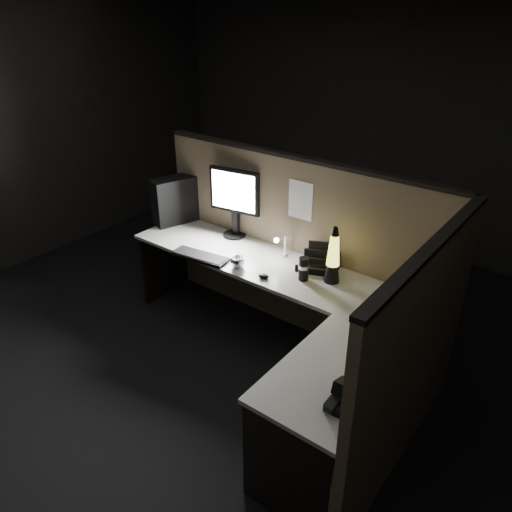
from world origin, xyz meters
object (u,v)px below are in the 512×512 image
Objects in this scene: pc_tower at (175,200)px; monitor at (235,196)px; keyboard at (200,256)px; desk_phone at (352,400)px; lava_lamp at (333,259)px.

monitor is (0.63, 0.11, 0.15)m from pc_tower.
desk_phone is (1.75, -0.73, 0.04)m from keyboard.
lava_lamp is at bearing 9.34° from keyboard.
keyboard is 1.10× the size of lava_lamp.
desk_phone is (1.80, -1.23, -0.31)m from monitor.
lava_lamp reaches higher than pc_tower.
lava_lamp is (1.07, -0.18, -0.18)m from monitor.
lava_lamp is at bearing 122.97° from desk_phone.
lava_lamp is (1.70, -0.07, -0.03)m from pc_tower.
monitor is at bearing 86.96° from keyboard.
pc_tower is 0.97× the size of lava_lamp.
keyboard is at bearing 155.85° from desk_phone.
monitor is at bearing 170.49° from lava_lamp.
monitor is 1.25× the size of keyboard.
pc_tower is 1.70m from lava_lamp.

